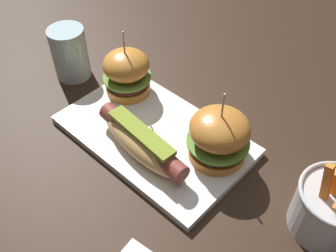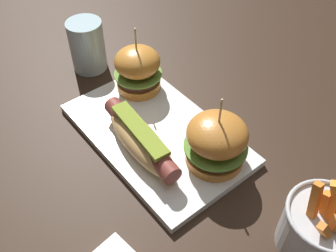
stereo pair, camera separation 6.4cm
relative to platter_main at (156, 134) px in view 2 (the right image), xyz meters
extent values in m
plane|color=black|center=(0.00, 0.00, -0.01)|extent=(3.00, 3.00, 0.00)
cube|color=white|center=(0.00, 0.00, 0.00)|extent=(0.33, 0.20, 0.01)
ellipsoid|color=tan|center=(0.02, -0.05, 0.03)|extent=(0.19, 0.07, 0.05)
cylinder|color=brown|center=(0.02, -0.05, 0.04)|extent=(0.20, 0.05, 0.03)
cube|color=olive|center=(0.02, -0.05, 0.05)|extent=(0.14, 0.04, 0.01)
cylinder|color=#CB8131|center=(-0.12, 0.05, 0.02)|extent=(0.09, 0.09, 0.02)
cylinder|color=#47241B|center=(-0.12, 0.05, 0.03)|extent=(0.08, 0.08, 0.01)
cylinder|color=#6B9E3D|center=(-0.12, 0.05, 0.04)|extent=(0.09, 0.09, 0.00)
ellipsoid|color=#CB8131|center=(-0.12, 0.05, 0.07)|extent=(0.09, 0.09, 0.05)
cylinder|color=tan|center=(-0.12, 0.05, 0.11)|extent=(0.00, 0.00, 0.06)
cylinder|color=#BA722C|center=(0.11, 0.04, 0.02)|extent=(0.10, 0.10, 0.02)
cylinder|color=#432518|center=(0.11, 0.04, 0.03)|extent=(0.09, 0.09, 0.01)
cylinder|color=#609338|center=(0.11, 0.04, 0.04)|extent=(0.10, 0.10, 0.00)
ellipsoid|color=#BA722C|center=(0.11, 0.04, 0.07)|extent=(0.10, 0.10, 0.05)
cylinder|color=tan|center=(0.11, 0.04, 0.11)|extent=(0.00, 0.00, 0.06)
cylinder|color=#B7BABF|center=(0.31, 0.05, 0.03)|extent=(0.11, 0.11, 0.08)
torus|color=#B7BABF|center=(0.31, 0.05, 0.07)|extent=(0.11, 0.11, 0.01)
cube|color=orange|center=(0.30, 0.06, 0.07)|extent=(0.02, 0.02, 0.07)
cube|color=orange|center=(0.30, 0.05, 0.07)|extent=(0.03, 0.02, 0.07)
cube|color=orange|center=(0.31, 0.05, 0.08)|extent=(0.04, 0.04, 0.08)
cube|color=orange|center=(0.32, 0.04, 0.07)|extent=(0.02, 0.04, 0.07)
cube|color=orange|center=(0.29, 0.03, 0.08)|extent=(0.03, 0.02, 0.08)
cube|color=orange|center=(0.31, 0.05, 0.08)|extent=(0.03, 0.03, 0.08)
cube|color=orange|center=(0.32, 0.02, 0.07)|extent=(0.03, 0.03, 0.06)
cylinder|color=silver|center=(-0.25, 0.02, 0.05)|extent=(0.07, 0.07, 0.11)
camera|label=1|loc=(0.34, -0.32, 0.50)|focal=41.08mm
camera|label=2|loc=(0.38, -0.28, 0.50)|focal=41.08mm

